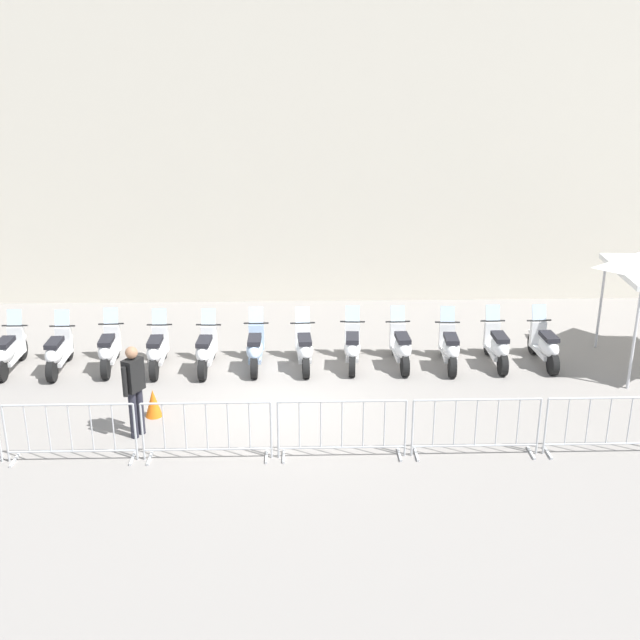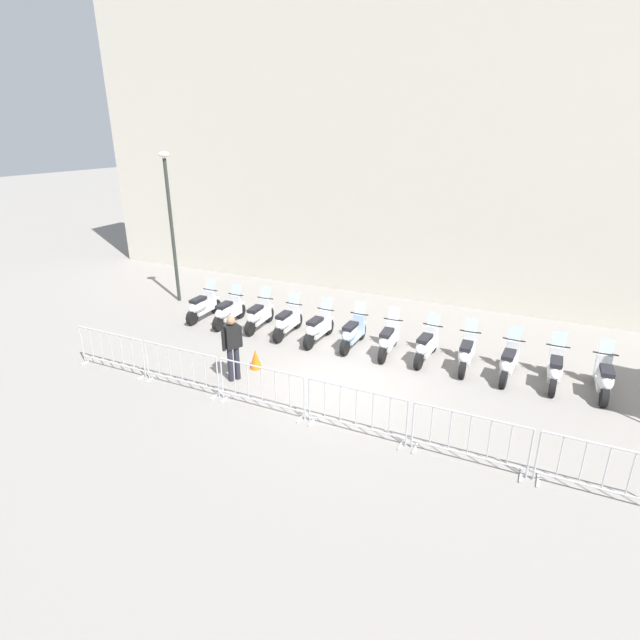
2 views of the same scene
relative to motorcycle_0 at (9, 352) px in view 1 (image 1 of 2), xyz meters
name	(u,v)px [view 1 (image 1 of 2)]	position (x,y,z in m)	size (l,w,h in m)	color
ground_plane	(278,405)	(6.05, -1.32, -0.45)	(120.00, 120.00, 0.00)	gray
building_facade	(281,54)	(5.29, 6.63, 6.15)	(28.00, 2.40, 13.21)	beige
motorcycle_0	(9,352)	(0.00, 0.00, 0.00)	(0.57, 1.73, 1.24)	black
motorcycle_1	(58,352)	(1.07, 0.04, 0.00)	(0.58, 1.72, 1.24)	black
motorcycle_2	(109,350)	(2.13, 0.26, 0.00)	(0.63, 1.72, 1.24)	black
motorcycle_3	(157,351)	(3.21, 0.27, 0.00)	(0.58, 1.72, 1.24)	black
motorcycle_4	(206,351)	(4.27, 0.34, 0.00)	(0.56, 1.72, 1.24)	black
motorcycle_5	(255,349)	(5.34, 0.52, 0.00)	(0.56, 1.73, 1.24)	black
motorcycle_6	(304,349)	(6.41, 0.60, 0.00)	(0.63, 1.72, 1.24)	black
motorcycle_7	(352,347)	(7.46, 0.76, 0.00)	(0.56, 1.72, 1.24)	black
motorcycle_8	(401,347)	(8.54, 0.84, 0.00)	(0.61, 1.72, 1.24)	black
motorcycle_9	(449,348)	(9.61, 0.86, 0.00)	(0.56, 1.72, 1.24)	black
motorcycle_10	(497,346)	(10.67, 1.03, 0.00)	(0.57, 1.73, 1.24)	black
motorcycle_11	(545,346)	(11.75, 1.13, 0.00)	(0.61, 1.72, 1.24)	black
barrier_segment_1	(70,433)	(2.82, -3.74, 0.07)	(2.20, 0.63, 1.07)	#B2B5B7
barrier_segment_2	(207,431)	(5.11, -3.52, 0.07)	(2.20, 0.63, 1.07)	#B2B5B7
barrier_segment_3	(342,429)	(7.39, -3.30, 0.07)	(2.20, 0.63, 1.07)	#B2B5B7
barrier_segment_4	(476,427)	(9.68, -3.08, 0.07)	(2.20, 0.63, 1.07)	#B2B5B7
barrier_segment_5	(608,426)	(11.96, -2.86, 0.07)	(2.20, 0.63, 1.07)	#B2B5B7
officer_near_row_end	(134,386)	(3.66, -2.76, 0.53)	(0.35, 0.51, 1.73)	#23232D
traffic_cone	(153,403)	(3.73, -1.97, -0.18)	(0.32, 0.32, 0.55)	orange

